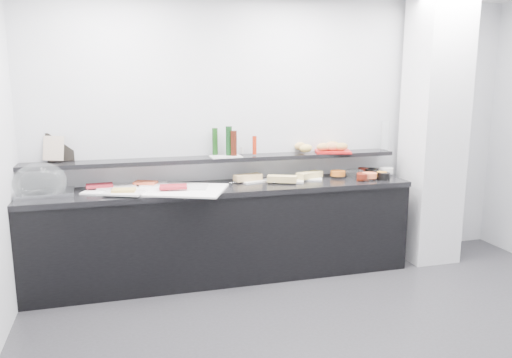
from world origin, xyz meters
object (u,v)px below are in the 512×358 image
object	(u,v)px
sandwich_plate_mid	(287,181)
carafe	(385,136)
cloche_base	(45,193)
bread_tray	(333,152)
framed_print	(60,147)
condiment_tray	(226,157)

from	to	relation	value
sandwich_plate_mid	carafe	distance (m)	1.23
cloche_base	bread_tray	world-z (taller)	bread_tray
cloche_base	carafe	xyz separation A→B (m)	(3.35, 0.19, 0.38)
framed_print	bread_tray	world-z (taller)	framed_print
sandwich_plate_mid	carafe	size ratio (longest dim) A/B	1.09
condiment_tray	bread_tray	xyz separation A→B (m)	(1.12, 0.02, 0.00)
condiment_tray	bread_tray	bearing A→B (deg)	-1.71
carafe	bread_tray	bearing A→B (deg)	-175.47
bread_tray	sandwich_plate_mid	bearing A→B (deg)	-149.85
sandwich_plate_mid	bread_tray	world-z (taller)	bread_tray
cloche_base	bread_tray	xyz separation A→B (m)	(2.73, 0.14, 0.24)
sandwich_plate_mid	framed_print	xyz separation A→B (m)	(-2.08, 0.28, 0.37)
cloche_base	carafe	world-z (taller)	carafe
framed_print	carafe	bearing A→B (deg)	-11.45
sandwich_plate_mid	condiment_tray	world-z (taller)	condiment_tray
bread_tray	carafe	world-z (taller)	carafe
cloche_base	carafe	size ratio (longest dim) A/B	1.55
sandwich_plate_mid	bread_tray	xyz separation A→B (m)	(0.54, 0.13, 0.25)
cloche_base	condiment_tray	size ratio (longest dim) A/B	1.59
sandwich_plate_mid	carafe	xyz separation A→B (m)	(1.16, 0.18, 0.39)
cloche_base	bread_tray	bearing A→B (deg)	0.02
framed_print	condiment_tray	size ratio (longest dim) A/B	0.88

